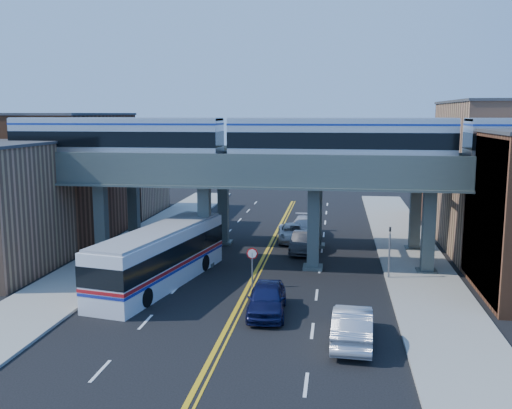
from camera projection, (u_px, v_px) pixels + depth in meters
ground at (240, 302)px, 34.09m from camera, size 120.00×120.00×0.00m
sidewalk_west at (119, 254)px, 45.45m from camera, size 5.00×70.00×0.16m
sidewalk_east at (415, 264)px, 42.25m from camera, size 5.00×70.00×0.16m
building_west_b at (68, 177)px, 51.44m from camera, size 8.00×14.00×11.00m
building_west_c at (122, 177)px, 64.38m from camera, size 8.00×10.00×8.00m
building_east_b at (497, 178)px, 46.20m from camera, size 8.00×14.00×12.00m
building_east_c at (462, 178)px, 59.15m from camera, size 8.00×10.00×9.00m
mural_panel at (482, 218)px, 35.22m from camera, size 0.10×9.50×9.50m
elevated_viaduct_near at (258, 179)px, 40.89m from camera, size 52.00×3.60×7.40m
elevated_viaduct_far at (270, 170)px, 47.73m from camera, size 52.00×3.60×7.40m
transit_train at (340, 140)px, 39.64m from camera, size 47.97×3.01×3.51m
stop_sign at (252, 261)px, 36.70m from camera, size 0.76×0.09×2.63m
traffic_signal at (390, 247)px, 38.31m from camera, size 0.15×0.18×4.10m
transit_bus at (161, 257)px, 37.46m from camera, size 5.61×14.14×3.56m
car_lane_a at (267, 299)px, 31.94m from camera, size 2.38×5.29×1.76m
car_lane_b at (303, 242)px, 46.17m from camera, size 2.05×5.08×1.64m
car_lane_c at (292, 233)px, 50.30m from camera, size 2.98×5.55×1.48m
car_lane_d at (305, 227)px, 51.83m from camera, size 2.62×6.26×1.81m
car_parked_curb at (352, 325)px, 27.89m from camera, size 2.16×5.56×1.80m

